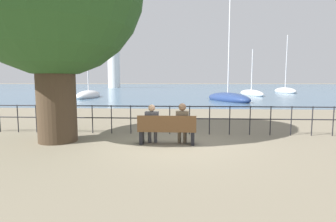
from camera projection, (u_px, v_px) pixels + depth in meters
The scene contains 11 objects.
ground_plane at pixel (167, 144), 8.07m from camera, with size 1000.00×1000.00×0.00m, color #7A705B.
harbor_water at pixel (183, 85), 167.63m from camera, with size 600.00×300.00×0.01m.
park_bench at pixel (167, 130), 7.96m from camera, with size 1.77×0.45×0.90m.
seated_person_left at pixel (152, 122), 8.04m from camera, with size 0.41×0.35×1.22m.
seated_person_right at pixel (182, 122), 7.98m from camera, with size 0.39×0.35×1.26m.
promenade_railing at pixel (170, 115), 9.54m from camera, with size 14.46×0.04×1.05m.
sailboat_0 at pixel (251, 93), 38.89m from camera, with size 2.56×8.75×7.07m.
sailboat_1 at pixel (228, 98), 26.83m from camera, with size 4.77×7.58×11.92m.
sailboat_2 at pixel (285, 91), 47.91m from camera, with size 2.64×7.86×10.79m.
sailboat_3 at pixel (89, 95), 32.79m from camera, with size 2.96×8.01×8.72m.
harbor_lighthouse at pixel (114, 60), 93.60m from camera, with size 4.22×4.22×20.96m.
Camera 1 is at (0.51, -7.90, 1.88)m, focal length 28.00 mm.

